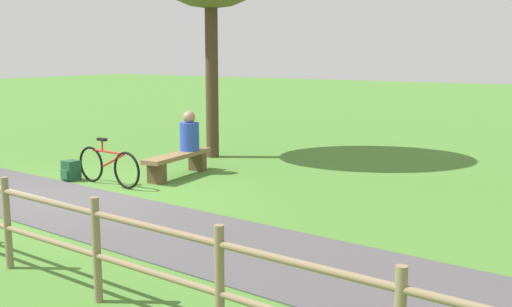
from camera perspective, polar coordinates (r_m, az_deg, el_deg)
name	(u,v)px	position (r m, az deg, el deg)	size (l,w,h in m)	color
ground_plane	(83,195)	(10.60, -15.84, -3.69)	(80.00, 80.00, 0.00)	#477A2D
paved_path	(252,252)	(7.34, -0.39, -9.13)	(2.01, 36.00, 0.02)	#4C494C
path_centre_line	(252,251)	(7.34, -0.39, -9.06)	(0.10, 32.00, 0.00)	silver
bench	(178,160)	(11.68, -7.27, -0.65)	(1.84, 0.55, 0.44)	brown
person_seated	(189,134)	(11.94, -6.22, 1.85)	(0.41, 0.41, 0.77)	#2847B7
bicycle	(108,166)	(11.14, -13.58, -1.14)	(0.16, 1.62, 0.84)	black
backpack	(71,171)	(11.78, -16.85, -1.54)	(0.31, 0.29, 0.37)	#1E4C2D
fence_roadside	(48,227)	(6.57, -18.78, -6.50)	(0.83, 10.67, 1.02)	#847051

